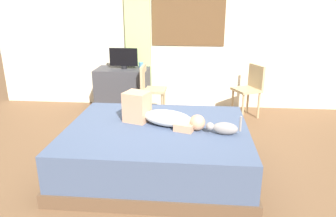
# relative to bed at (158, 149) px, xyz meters

# --- Properties ---
(ground_plane) EXTENTS (16.00, 16.00, 0.00)m
(ground_plane) POSITION_rel_bed_xyz_m (-0.02, 0.08, -0.26)
(ground_plane) COLOR brown
(back_wall_with_window) EXTENTS (6.40, 0.14, 2.90)m
(back_wall_with_window) POSITION_rel_bed_xyz_m (-0.02, 2.47, 1.20)
(back_wall_with_window) COLOR beige
(back_wall_with_window) RESTS_ON ground
(bed) EXTENTS (2.03, 1.65, 0.52)m
(bed) POSITION_rel_bed_xyz_m (0.00, 0.00, 0.00)
(bed) COLOR brown
(bed) RESTS_ON ground
(person_lying) EXTENTS (0.93, 0.50, 0.34)m
(person_lying) POSITION_rel_bed_xyz_m (0.02, 0.09, 0.38)
(person_lying) COLOR silver
(person_lying) RESTS_ON bed
(cat) EXTENTS (0.36, 0.14, 0.21)m
(cat) POSITION_rel_bed_xyz_m (0.70, -0.13, 0.33)
(cat) COLOR gray
(cat) RESTS_ON bed
(desk) EXTENTS (0.90, 0.56, 0.74)m
(desk) POSITION_rel_bed_xyz_m (-0.86, 2.07, 0.11)
(desk) COLOR #38383D
(desk) RESTS_ON ground
(tv_monitor) EXTENTS (0.48, 0.10, 0.35)m
(tv_monitor) POSITION_rel_bed_xyz_m (-0.83, 2.07, 0.66)
(tv_monitor) COLOR black
(tv_monitor) RESTS_ON desk
(cup) EXTENTS (0.08, 0.08, 0.10)m
(cup) POSITION_rel_bed_xyz_m (-0.55, 2.17, 0.53)
(cup) COLOR teal
(cup) RESTS_ON desk
(chair_by_desk) EXTENTS (0.39, 0.39, 0.86)m
(chair_by_desk) POSITION_rel_bed_xyz_m (-0.34, 1.76, 0.25)
(chair_by_desk) COLOR tan
(chair_by_desk) RESTS_ON ground
(chair_spare) EXTENTS (0.51, 0.51, 0.86)m
(chair_spare) POSITION_rel_bed_xyz_m (1.30, 1.93, 0.25)
(chair_spare) COLOR tan
(chair_spare) RESTS_ON ground
(curtain_left) EXTENTS (0.44, 0.06, 2.56)m
(curtain_left) POSITION_rel_bed_xyz_m (-0.62, 2.35, 1.02)
(curtain_left) COLOR #ADCC75
(curtain_left) RESTS_ON ground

